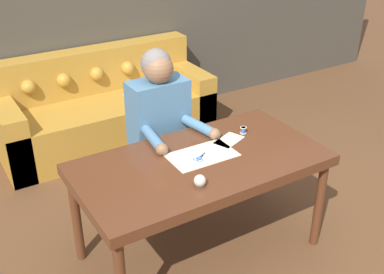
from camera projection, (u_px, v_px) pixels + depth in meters
ground_plane at (209, 249)px, 3.33m from camera, size 16.00×16.00×0.00m
dining_table at (201, 169)px, 3.02m from camera, size 1.57×0.83×0.72m
couch at (104, 111)px, 4.62m from camera, size 2.00×0.79×0.86m
person at (160, 132)px, 3.48m from camera, size 0.48×0.60×1.27m
pattern_paper_main at (202, 155)px, 3.03m from camera, size 0.43×0.26×0.00m
pattern_paper_offcut at (229, 140)px, 3.21m from camera, size 0.24×0.19×0.00m
scissors at (201, 157)px, 3.01m from camera, size 0.19×0.15×0.01m
thread_spool at (243, 130)px, 3.30m from camera, size 0.04×0.04×0.05m
pin_cushion at (200, 181)px, 2.71m from camera, size 0.07×0.07×0.07m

